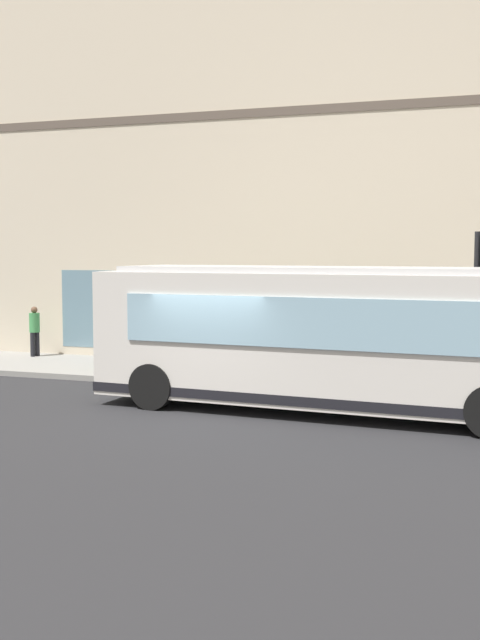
{
  "coord_description": "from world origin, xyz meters",
  "views": [
    {
      "loc": [
        -15.43,
        -5.92,
        3.42
      ],
      "look_at": [
        2.76,
        0.36,
        1.72
      ],
      "focal_mm": 44.42,
      "sensor_mm": 36.0,
      "label": 1
    }
  ],
  "objects": [
    {
      "name": "newspaper_vending_box",
      "position": [
        4.17,
        4.49,
        0.6
      ],
      "size": [
        0.44,
        0.42,
        0.9
      ],
      "color": "#197233",
      "rests_on": "sidewalk_curb"
    },
    {
      "name": "pedestrian_by_light_pole",
      "position": [
        5.43,
        7.98,
        1.03
      ],
      "size": [
        0.32,
        0.32,
        1.54
      ],
      "color": "black",
      "rests_on": "sidewalk_curb"
    },
    {
      "name": "ground",
      "position": [
        0.0,
        0.0,
        0.0
      ],
      "size": [
        120.0,
        120.0,
        0.0
      ],
      "primitive_type": "plane",
      "color": "#262628"
    },
    {
      "name": "city_bus_nearside",
      "position": [
        0.77,
        -2.3,
        1.55
      ],
      "size": [
        3.12,
        10.17,
        3.07
      ],
      "color": "silver",
      "rests_on": "ground"
    },
    {
      "name": "building_corner",
      "position": [
        10.42,
        0.0,
        6.61
      ],
      "size": [
        8.55,
        21.25,
        13.23
      ],
      "color": "beige",
      "rests_on": "ground"
    },
    {
      "name": "pedestrian_near_building_entrance",
      "position": [
        4.63,
        -1.04,
        1.2
      ],
      "size": [
        0.32,
        0.32,
        1.81
      ],
      "color": "gold",
      "rests_on": "sidewalk_curb"
    },
    {
      "name": "sidewalk_curb",
      "position": [
        4.38,
        0.0,
        0.07
      ],
      "size": [
        3.57,
        40.0,
        0.15
      ],
      "primitive_type": "cube",
      "color": "gray",
      "rests_on": "ground"
    },
    {
      "name": "pedestrian_walking_along_curb",
      "position": [
        3.28,
        -1.1,
        1.12
      ],
      "size": [
        0.32,
        0.32,
        1.68
      ],
      "color": "#3F8C4C",
      "rests_on": "sidewalk_curb"
    }
  ]
}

